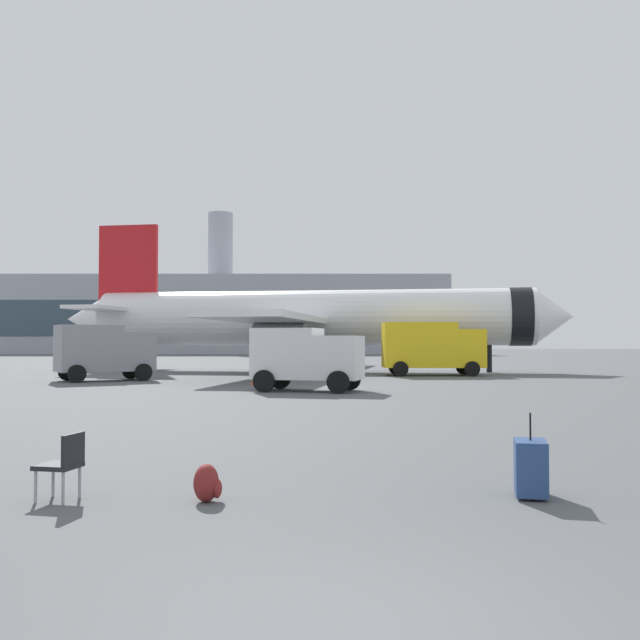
{
  "coord_description": "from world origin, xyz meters",
  "views": [
    {
      "loc": [
        -0.23,
        -4.91,
        2.03
      ],
      "look_at": [
        -0.33,
        26.47,
        3.0
      ],
      "focal_mm": 39.81,
      "sensor_mm": 36.0,
      "label": 1
    }
  ],
  "objects": [
    {
      "name": "rolling_suitcase",
      "position": [
        2.53,
        4.41,
        0.39
      ],
      "size": [
        0.53,
        0.71,
        1.1
      ],
      "color": "navy",
      "rests_on": "ground"
    },
    {
      "name": "terminal_building",
      "position": [
        -17.64,
        121.47,
        6.69
      ],
      "size": [
        77.61,
        22.89,
        25.14
      ],
      "color": "#9EA3AD",
      "rests_on": "ground"
    },
    {
      "name": "airplane_at_gate",
      "position": [
        -1.06,
        44.15,
        3.66
      ],
      "size": [
        35.7,
        32.35,
        10.5
      ],
      "color": "white",
      "rests_on": "ground"
    },
    {
      "name": "safety_cone_mid",
      "position": [
        -3.31,
        28.84,
        0.4
      ],
      "size": [
        0.44,
        0.44,
        0.8
      ],
      "color": "#F2590C",
      "rests_on": "ground"
    },
    {
      "name": "service_truck",
      "position": [
        -11.53,
        32.13,
        1.61
      ],
      "size": [
        5.24,
        4.37,
        2.9
      ],
      "color": "gray",
      "rests_on": "ground"
    },
    {
      "name": "cargo_van",
      "position": [
        -0.79,
        24.35,
        1.45
      ],
      "size": [
        4.77,
        3.27,
        2.6
      ],
      "color": "white",
      "rests_on": "ground"
    },
    {
      "name": "gate_chair",
      "position": [
        -3.51,
        4.19,
        0.5
      ],
      "size": [
        0.57,
        0.57,
        0.86
      ],
      "color": "black",
      "rests_on": "ground"
    },
    {
      "name": "traveller_backpack",
      "position": [
        -1.66,
        4.14,
        0.23
      ],
      "size": [
        0.36,
        0.4,
        0.48
      ],
      "color": "maroon",
      "rests_on": "ground"
    },
    {
      "name": "safety_cone_near",
      "position": [
        1.1,
        28.39,
        0.36
      ],
      "size": [
        0.44,
        0.44,
        0.73
      ],
      "color": "#F2590C",
      "rests_on": "ground"
    },
    {
      "name": "ground_plane",
      "position": [
        0.0,
        0.0,
        0.0
      ],
      "size": [
        400.0,
        400.0,
        0.0
      ],
      "primitive_type": "plane",
      "color": "#515456"
    },
    {
      "name": "fuel_truck",
      "position": [
        6.51,
        37.9,
        1.77
      ],
      "size": [
        6.01,
        2.75,
        3.2
      ],
      "color": "yellow",
      "rests_on": "ground"
    }
  ]
}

